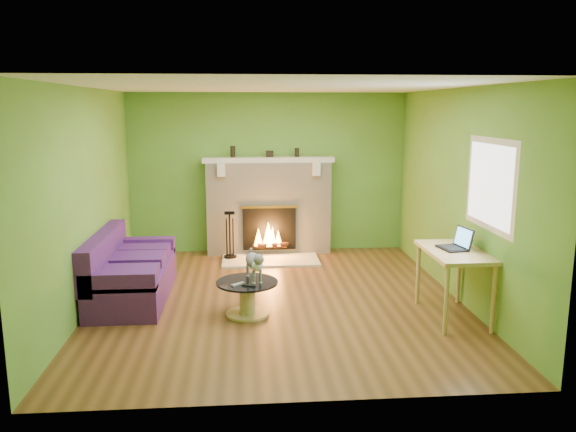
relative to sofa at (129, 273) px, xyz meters
name	(u,v)px	position (x,y,z in m)	size (l,w,h in m)	color
floor	(278,299)	(1.86, -0.21, -0.32)	(5.00, 5.00, 0.00)	#533317
ceiling	(277,87)	(1.86, -0.21, 2.28)	(5.00, 5.00, 0.00)	white
wall_back	(268,173)	(1.86, 2.29, 0.98)	(5.00, 5.00, 0.00)	#55822A
wall_front	(297,248)	(1.86, -2.71, 0.98)	(5.00, 5.00, 0.00)	#55822A
wall_left	(87,199)	(-0.39, -0.21, 0.98)	(5.00, 5.00, 0.00)	#55822A
wall_right	(458,195)	(4.11, -0.21, 0.98)	(5.00, 5.00, 0.00)	#55822A
window_frame	(490,184)	(4.10, -1.11, 1.23)	(1.20, 1.20, 0.00)	silver
window_pane	(490,184)	(4.09, -1.11, 1.23)	(1.06, 1.06, 0.00)	white
fireplace	(269,207)	(1.86, 2.10, 0.45)	(2.10, 0.46, 1.58)	beige
hearth	(271,260)	(1.86, 1.59, -0.31)	(1.50, 0.75, 0.03)	beige
mantel	(268,160)	(1.86, 2.08, 1.22)	(2.10, 0.28, 0.08)	beige
sofa	(129,273)	(0.00, 0.00, 0.00)	(0.87, 1.86, 0.83)	#451960
coffee_table	(247,296)	(1.48, -0.71, -0.09)	(0.71, 0.71, 0.40)	tan
desk	(455,258)	(3.81, -0.98, 0.37)	(0.62, 1.07, 0.79)	tan
cat	(254,264)	(1.56, -0.66, 0.27)	(0.22, 0.60, 0.38)	#5D5D62
remote_silver	(238,284)	(1.38, -0.83, 0.09)	(0.17, 0.04, 0.02)	gray
remote_black	(249,286)	(1.50, -0.89, 0.09)	(0.16, 0.04, 0.02)	black
laptop	(453,238)	(3.79, -0.93, 0.60)	(0.29, 0.33, 0.25)	black
fire_tools	(230,234)	(1.23, 1.74, 0.08)	(0.20, 0.20, 0.75)	black
mantel_vase_left	(233,152)	(1.29, 2.11, 1.35)	(0.08, 0.08, 0.18)	black
mantel_vase_right	(297,152)	(2.32, 2.11, 1.33)	(0.07, 0.07, 0.14)	black
mantel_box	(270,154)	(1.88, 2.11, 1.31)	(0.12, 0.08, 0.10)	black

